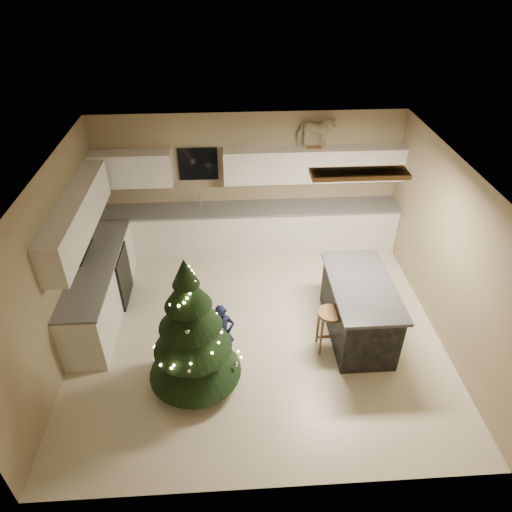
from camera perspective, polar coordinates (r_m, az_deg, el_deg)
The scene contains 8 objects.
ground_plane at distance 7.19m, azimuth 0.17°, elevation -9.13°, with size 5.50×5.50×0.00m, color beige.
room_shell at distance 6.11m, azimuth 0.42°, elevation 2.73°, with size 5.52×5.02×2.61m.
cabinetry at distance 8.04m, azimuth -7.08°, elevation 2.81°, with size 5.50×3.20×2.00m.
island at distance 6.99m, azimuth 12.69°, elevation -6.47°, with size 0.90×1.70×0.95m.
bar_stool at distance 6.64m, azimuth 9.17°, elevation -8.04°, with size 0.36×0.36×0.70m.
christmas_tree at distance 5.96m, azimuth -8.02°, elevation -9.88°, with size 1.28×1.24×2.05m.
toddler at distance 6.48m, azimuth -4.19°, elevation -9.62°, with size 0.34×0.22×0.94m, color black.
rocking_horse at distance 8.09m, azimuth 7.50°, elevation 15.12°, with size 0.65×0.33×0.56m.
Camera 1 is at (-0.34, -5.14, 5.02)m, focal length 32.00 mm.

